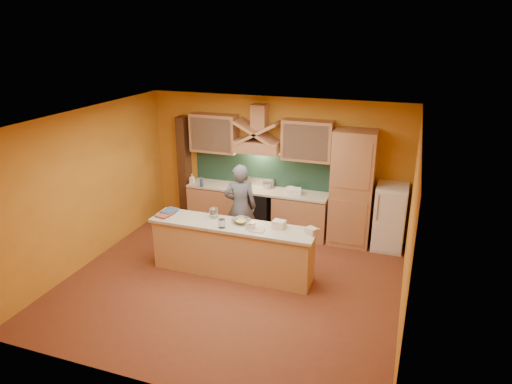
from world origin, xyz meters
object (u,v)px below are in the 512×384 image
(fridge, at_px, (390,217))
(mixing_bowl, at_px, (241,221))
(person, at_px, (240,207))
(kitchen_scale, at_px, (251,226))
(stove, at_px, (257,210))

(fridge, relative_size, mixing_bowl, 4.35)
(person, distance_m, mixing_bowl, 0.95)
(person, bearing_deg, kitchen_scale, 100.70)
(kitchen_scale, bearing_deg, mixing_bowl, 142.53)
(mixing_bowl, bearing_deg, stove, 100.46)
(mixing_bowl, bearing_deg, fridge, 37.21)
(fridge, height_order, kitchen_scale, fridge)
(kitchen_scale, bearing_deg, person, 120.13)
(kitchen_scale, bearing_deg, stove, 106.98)
(person, bearing_deg, fridge, -179.61)
(kitchen_scale, relative_size, mixing_bowl, 0.42)
(fridge, xyz_separation_m, kitchen_scale, (-2.13, -1.99, 0.35))
(kitchen_scale, height_order, mixing_bowl, kitchen_scale)
(stove, bearing_deg, kitchen_scale, -73.97)
(stove, height_order, person, person)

